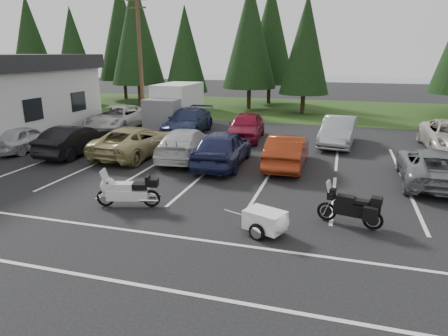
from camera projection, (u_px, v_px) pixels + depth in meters
ground at (240, 199)px, 14.25m from camera, size 120.00×120.00×0.00m
grass_strip at (305, 109)px, 36.35m from camera, size 80.00×16.00×0.01m
lake_water at (349, 85)px, 63.80m from camera, size 70.00×50.00×0.02m
utility_pole at (140, 57)px, 26.71m from camera, size 1.60×0.26×9.00m
box_truck at (173, 106)px, 27.54m from camera, size 2.40×5.60×2.90m
stall_markings at (252, 182)px, 16.09m from camera, size 32.00×16.00×0.01m
conifer_0 at (30, 40)px, 40.85m from camera, size 4.58×4.58×10.66m
conifer_1 at (73, 48)px, 38.26m from camera, size 3.96×3.96×9.22m
conifer_2 at (136, 31)px, 37.66m from camera, size 5.10×5.10×11.89m
conifer_3 at (185, 49)px, 35.34m from camera, size 3.87×3.87×9.02m
conifer_4 at (250, 34)px, 34.87m from camera, size 4.80×4.80×11.17m
conifer_5 at (306, 44)px, 32.57m from camera, size 4.14×4.14×9.63m
conifer_back_a at (122, 31)px, 42.55m from camera, size 5.28×5.28×12.30m
conifer_back_b at (271, 33)px, 38.77m from camera, size 4.97×4.97×11.58m
car_near_0 at (26, 138)px, 21.04m from camera, size 1.73×3.97×1.33m
car_near_1 at (75, 140)px, 20.19m from camera, size 1.67×4.56×1.49m
car_near_2 at (135, 141)px, 19.97m from camera, size 2.73×5.48×1.49m
car_near_3 at (186, 144)px, 19.43m from camera, size 2.59×5.29×1.48m
car_near_4 at (223, 148)px, 18.19m from camera, size 2.16×4.97×1.67m
car_near_5 at (287, 151)px, 17.96m from camera, size 1.62×4.56×1.50m
car_near_6 at (432, 166)px, 15.73m from camera, size 2.49×5.10×1.40m
car_far_0 at (117, 118)px, 26.69m from camera, size 3.10×5.92×1.59m
car_far_1 at (188, 122)px, 25.32m from camera, size 2.53×5.58×1.58m
car_far_2 at (246, 126)px, 23.72m from camera, size 2.24×4.82×1.60m
car_far_3 at (338, 131)px, 22.22m from camera, size 2.12×4.91×1.57m
touring_motorcycle at (128, 188)px, 13.33m from camera, size 2.49×1.32×1.32m
cargo_trailer at (265, 223)px, 11.35m from camera, size 1.81×1.41×0.74m
adventure_motorcycle at (350, 205)px, 11.89m from camera, size 2.28×1.23×1.32m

